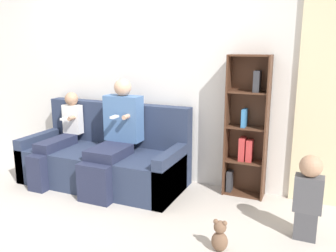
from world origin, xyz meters
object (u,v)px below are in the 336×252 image
bookshelf (247,127)px  teddy_bear (220,237)px  child_seated (58,139)px  toddler_standing (308,195)px  couch (106,159)px  adult_seated (115,135)px

bookshelf → teddy_bear: bookshelf is taller
child_seated → toddler_standing: bearing=-4.9°
couch → bookshelf: 1.71m
adult_seated → teddy_bear: 1.73m
toddler_standing → teddy_bear: size_ratio=2.74×
toddler_standing → adult_seated: bearing=171.8°
couch → bookshelf: bookshelf is taller
toddler_standing → teddy_bear: bearing=-141.9°
child_seated → toddler_standing: child_seated is taller
bookshelf → child_seated: bearing=-167.4°
adult_seated → child_seated: 0.78m
couch → teddy_bear: 1.89m
adult_seated → bookshelf: (1.40, 0.43, 0.13)m
toddler_standing → teddy_bear: 0.84m
toddler_standing → teddy_bear: (-0.62, -0.49, -0.27)m
couch → adult_seated: (0.21, -0.10, 0.34)m
couch → teddy_bear: (1.66, -0.89, -0.17)m
adult_seated → bookshelf: 1.47m
adult_seated → bookshelf: bookshelf is taller
toddler_standing → bookshelf: size_ratio=0.49×
couch → bookshelf: bearing=11.4°
bookshelf → adult_seated: bearing=-163.0°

